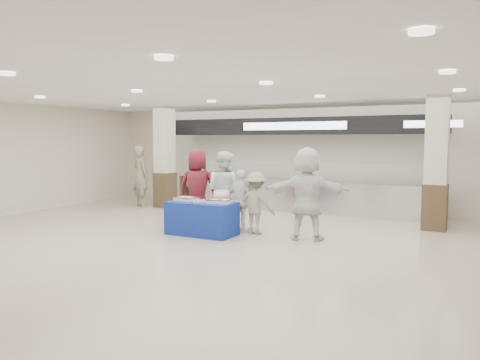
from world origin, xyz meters
The scene contains 15 objects.
ground centered at (0.00, 0.00, 0.00)m, with size 14.00×14.00×0.00m, color beige.
serving_line centered at (0.00, 5.40, 1.16)m, with size 8.70×0.85×2.80m.
column_left centered at (-4.00, 4.20, 1.53)m, with size 0.55×0.55×3.20m.
column_right centered at (4.00, 4.20, 1.53)m, with size 0.55×0.55×3.20m.
display_table centered at (-0.59, 1.08, 0.38)m, with size 1.55×0.78×0.75m, color navy.
sheet_cake_left centered at (-1.04, 1.12, 0.80)m, with size 0.54×0.45×0.10m.
sheet_cake_right centered at (-0.14, 1.13, 0.80)m, with size 0.54×0.45×0.10m.
cupcake_tray centered at (-0.55, 1.03, 0.78)m, with size 0.45×0.41×0.06m.
civilian_maroon centered at (-1.15, 1.76, 0.96)m, with size 0.94×0.61×1.92m, color maroon.
soldier_a centered at (-1.31, 1.88, 0.79)m, with size 0.57×0.38×1.57m, color gray.
chef_tall centered at (-0.46, 1.84, 0.94)m, with size 0.91×0.71×1.88m, color white.
chef_short centered at (0.07, 1.72, 0.73)m, with size 0.86×0.36×1.47m, color white.
soldier_b centered at (0.45, 1.72, 0.71)m, with size 0.92×0.53×1.42m, color gray.
civilian_white centered at (1.68, 1.72, 1.00)m, with size 1.86×0.59×2.00m, color white.
soldier_bg centered at (-4.80, 3.98, 0.98)m, with size 0.71×0.47×1.96m, color gray.
Camera 1 is at (5.12, -7.75, 2.17)m, focal length 35.00 mm.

